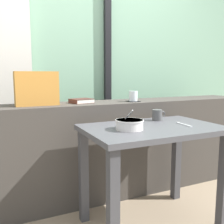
{
  "coord_description": "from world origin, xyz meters",
  "views": [
    {
      "loc": [
        -0.94,
        -1.49,
        1.08
      ],
      "look_at": [
        -0.08,
        0.39,
        0.78
      ],
      "focal_mm": 41.26,
      "sensor_mm": 36.0,
      "label": 1
    }
  ],
  "objects_px": {
    "breakfast_table": "(152,146)",
    "closed_book": "(81,101)",
    "coaster_square": "(133,101)",
    "ceramic_mug": "(157,115)",
    "fork_utensil": "(184,124)",
    "soup_bowl": "(129,125)",
    "throw_pillow": "(37,88)",
    "juice_glass": "(133,96)"
  },
  "relations": [
    {
      "from": "coaster_square",
      "to": "closed_book",
      "type": "distance_m",
      "value": 0.46
    },
    {
      "from": "breakfast_table",
      "to": "juice_glass",
      "type": "bearing_deg",
      "value": 75.45
    },
    {
      "from": "breakfast_table",
      "to": "coaster_square",
      "type": "distance_m",
      "value": 0.59
    },
    {
      "from": "breakfast_table",
      "to": "ceramic_mug",
      "type": "height_order",
      "value": "ceramic_mug"
    },
    {
      "from": "throw_pillow",
      "to": "soup_bowl",
      "type": "distance_m",
      "value": 0.8
    },
    {
      "from": "coaster_square",
      "to": "juice_glass",
      "type": "distance_m",
      "value": 0.04
    },
    {
      "from": "breakfast_table",
      "to": "ceramic_mug",
      "type": "relative_size",
      "value": 8.35
    },
    {
      "from": "coaster_square",
      "to": "ceramic_mug",
      "type": "height_order",
      "value": "coaster_square"
    },
    {
      "from": "juice_glass",
      "to": "throw_pillow",
      "type": "xyz_separation_m",
      "value": [
        -0.81,
        0.07,
        0.08
      ]
    },
    {
      "from": "soup_bowl",
      "to": "ceramic_mug",
      "type": "height_order",
      "value": "soup_bowl"
    },
    {
      "from": "fork_utensil",
      "to": "ceramic_mug",
      "type": "height_order",
      "value": "ceramic_mug"
    },
    {
      "from": "soup_bowl",
      "to": "breakfast_table",
      "type": "bearing_deg",
      "value": 6.6
    },
    {
      "from": "coaster_square",
      "to": "closed_book",
      "type": "relative_size",
      "value": 0.5
    },
    {
      "from": "closed_book",
      "to": "fork_utensil",
      "type": "bearing_deg",
      "value": -49.49
    },
    {
      "from": "coaster_square",
      "to": "soup_bowl",
      "type": "height_order",
      "value": "soup_bowl"
    },
    {
      "from": "breakfast_table",
      "to": "soup_bowl",
      "type": "xyz_separation_m",
      "value": [
        -0.2,
        -0.02,
        0.17
      ]
    },
    {
      "from": "breakfast_table",
      "to": "soup_bowl",
      "type": "bearing_deg",
      "value": -173.4
    },
    {
      "from": "juice_glass",
      "to": "ceramic_mug",
      "type": "bearing_deg",
      "value": -84.99
    },
    {
      "from": "juice_glass",
      "to": "soup_bowl",
      "type": "bearing_deg",
      "value": -121.54
    },
    {
      "from": "throw_pillow",
      "to": "ceramic_mug",
      "type": "distance_m",
      "value": 0.96
    },
    {
      "from": "soup_bowl",
      "to": "ceramic_mug",
      "type": "distance_m",
      "value": 0.41
    },
    {
      "from": "throw_pillow",
      "to": "ceramic_mug",
      "type": "height_order",
      "value": "throw_pillow"
    },
    {
      "from": "breakfast_table",
      "to": "coaster_square",
      "type": "relative_size",
      "value": 9.43
    },
    {
      "from": "coaster_square",
      "to": "juice_glass",
      "type": "relative_size",
      "value": 1.13
    },
    {
      "from": "breakfast_table",
      "to": "juice_glass",
      "type": "height_order",
      "value": "juice_glass"
    },
    {
      "from": "soup_bowl",
      "to": "ceramic_mug",
      "type": "relative_size",
      "value": 1.63
    },
    {
      "from": "closed_book",
      "to": "coaster_square",
      "type": "bearing_deg",
      "value": -10.05
    },
    {
      "from": "juice_glass",
      "to": "fork_utensil",
      "type": "relative_size",
      "value": 0.52
    },
    {
      "from": "coaster_square",
      "to": "fork_utensil",
      "type": "relative_size",
      "value": 0.59
    },
    {
      "from": "breakfast_table",
      "to": "coaster_square",
      "type": "bearing_deg",
      "value": 75.45
    },
    {
      "from": "breakfast_table",
      "to": "fork_utensil",
      "type": "distance_m",
      "value": 0.27
    },
    {
      "from": "throw_pillow",
      "to": "fork_utensil",
      "type": "distance_m",
      "value": 1.13
    },
    {
      "from": "soup_bowl",
      "to": "closed_book",
      "type": "bearing_deg",
      "value": 101.17
    },
    {
      "from": "juice_glass",
      "to": "closed_book",
      "type": "distance_m",
      "value": 0.46
    },
    {
      "from": "juice_glass",
      "to": "throw_pillow",
      "type": "bearing_deg",
      "value": 175.31
    },
    {
      "from": "fork_utensil",
      "to": "juice_glass",
      "type": "bearing_deg",
      "value": 103.36
    },
    {
      "from": "breakfast_table",
      "to": "juice_glass",
      "type": "xyz_separation_m",
      "value": [
        0.13,
        0.51,
        0.3
      ]
    },
    {
      "from": "closed_book",
      "to": "fork_utensil",
      "type": "height_order",
      "value": "closed_book"
    },
    {
      "from": "ceramic_mug",
      "to": "soup_bowl",
      "type": "bearing_deg",
      "value": -150.23
    },
    {
      "from": "juice_glass",
      "to": "closed_book",
      "type": "relative_size",
      "value": 0.44
    },
    {
      "from": "breakfast_table",
      "to": "closed_book",
      "type": "relative_size",
      "value": 4.71
    },
    {
      "from": "breakfast_table",
      "to": "ceramic_mug",
      "type": "xyz_separation_m",
      "value": [
        0.16,
        0.18,
        0.18
      ]
    }
  ]
}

